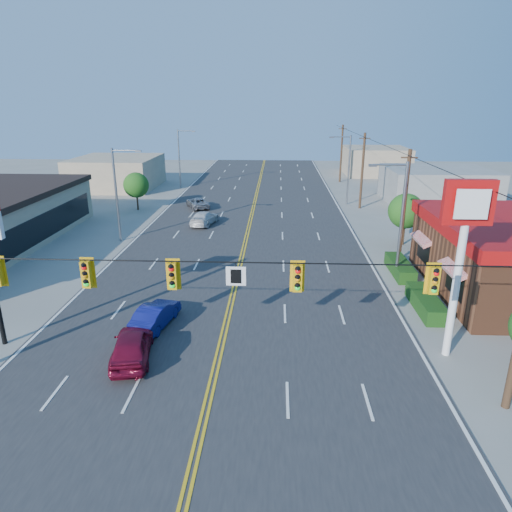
{
  "coord_description": "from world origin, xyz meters",
  "views": [
    {
      "loc": [
        2.69,
        -15.85,
        11.66
      ],
      "look_at": [
        1.4,
        11.91,
        2.2
      ],
      "focal_mm": 32.0,
      "sensor_mm": 36.0,
      "label": 1
    }
  ],
  "objects_px": {
    "car_magenta": "(132,347)",
    "car_blue": "(156,316)",
    "kfc_pylon": "(464,235)",
    "car_white": "(204,219)",
    "signal_span": "(202,289)",
    "car_silver": "(198,203)"
  },
  "relations": [
    {
      "from": "car_magenta",
      "to": "car_blue",
      "type": "distance_m",
      "value": 3.46
    },
    {
      "from": "signal_span",
      "to": "car_silver",
      "type": "xyz_separation_m",
      "value": [
        -6.23,
        34.96,
        -4.28
      ]
    },
    {
      "from": "car_blue",
      "to": "car_white",
      "type": "relative_size",
      "value": 0.87
    },
    {
      "from": "car_blue",
      "to": "signal_span",
      "type": "bearing_deg",
      "value": 131.22
    },
    {
      "from": "signal_span",
      "to": "kfc_pylon",
      "type": "bearing_deg",
      "value": 19.78
    },
    {
      "from": "car_magenta",
      "to": "car_silver",
      "type": "bearing_deg",
      "value": -95.72
    },
    {
      "from": "car_magenta",
      "to": "kfc_pylon",
      "type": "bearing_deg",
      "value": 174.89
    },
    {
      "from": "kfc_pylon",
      "to": "car_silver",
      "type": "height_order",
      "value": "kfc_pylon"
    },
    {
      "from": "kfc_pylon",
      "to": "car_silver",
      "type": "xyz_separation_m",
      "value": [
        -17.35,
        30.96,
        -5.44
      ]
    },
    {
      "from": "kfc_pylon",
      "to": "car_blue",
      "type": "xyz_separation_m",
      "value": [
        -14.77,
        2.2,
        -5.4
      ]
    },
    {
      "from": "signal_span",
      "to": "car_white",
      "type": "relative_size",
      "value": 5.39
    },
    {
      "from": "kfc_pylon",
      "to": "car_magenta",
      "type": "relative_size",
      "value": 1.98
    },
    {
      "from": "kfc_pylon",
      "to": "car_magenta",
      "type": "xyz_separation_m",
      "value": [
        -15.02,
        -1.25,
        -5.31
      ]
    },
    {
      "from": "car_blue",
      "to": "car_silver",
      "type": "bearing_deg",
      "value": -74.18
    },
    {
      "from": "car_magenta",
      "to": "car_white",
      "type": "xyz_separation_m",
      "value": [
        -0.46,
        24.92,
        -0.08
      ]
    },
    {
      "from": "signal_span",
      "to": "car_white",
      "type": "bearing_deg",
      "value": 98.95
    },
    {
      "from": "signal_span",
      "to": "car_white",
      "type": "xyz_separation_m",
      "value": [
        -4.36,
        27.67,
        -4.23
      ]
    },
    {
      "from": "kfc_pylon",
      "to": "car_blue",
      "type": "relative_size",
      "value": 2.18
    },
    {
      "from": "car_magenta",
      "to": "car_blue",
      "type": "relative_size",
      "value": 1.1
    },
    {
      "from": "kfc_pylon",
      "to": "car_white",
      "type": "xyz_separation_m",
      "value": [
        -15.48,
        23.67,
        -5.39
      ]
    },
    {
      "from": "car_blue",
      "to": "car_magenta",
      "type": "bearing_deg",
      "value": 96.62
    },
    {
      "from": "signal_span",
      "to": "kfc_pylon",
      "type": "relative_size",
      "value": 2.86
    }
  ]
}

